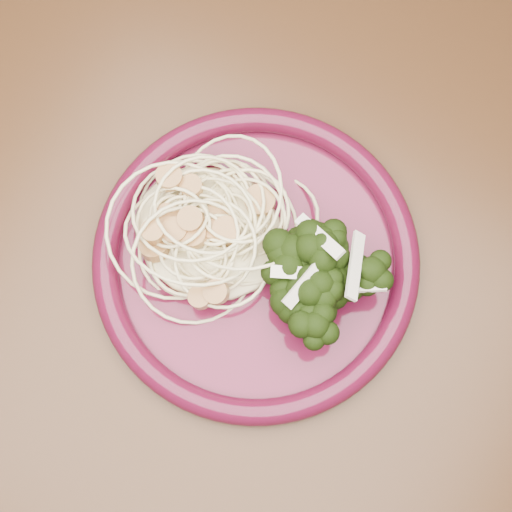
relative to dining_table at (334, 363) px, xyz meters
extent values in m
plane|color=#53311C|center=(0.00, 0.00, -0.65)|extent=(3.50, 3.50, 0.00)
cube|color=#472814|center=(0.00, 0.00, 0.08)|extent=(1.20, 0.80, 0.04)
cylinder|color=#472814|center=(-0.55, 0.35, -0.30)|extent=(0.06, 0.06, 0.71)
cylinder|color=#530F26|center=(-0.11, 0.03, 0.10)|extent=(0.28, 0.28, 0.01)
torus|color=#531027|center=(-0.11, 0.03, 0.11)|extent=(0.29, 0.29, 0.02)
ellipsoid|color=#F8EBB0|center=(-0.15, 0.03, 0.12)|extent=(0.14, 0.12, 0.03)
ellipsoid|color=black|center=(-0.05, 0.03, 0.13)|extent=(0.10, 0.16, 0.05)
camera|label=1|loc=(-0.03, -0.11, 0.70)|focal=50.00mm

